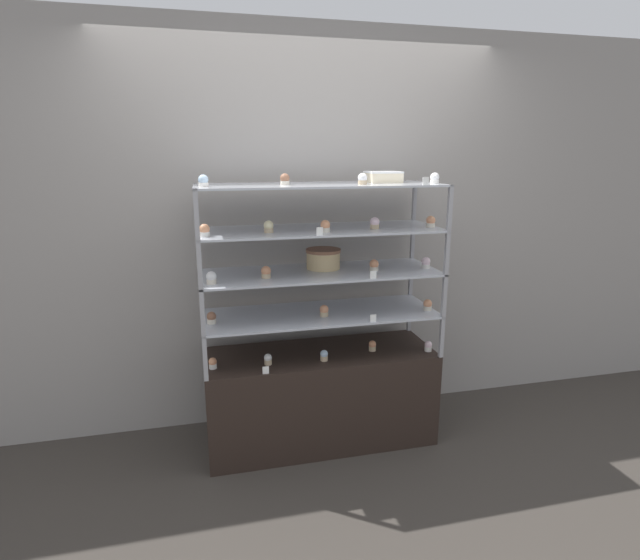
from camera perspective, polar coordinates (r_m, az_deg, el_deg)
ground_plane at (r=3.43m, az=0.00°, el=-17.56°), size 20.00×20.00×0.00m
back_wall at (r=3.35m, az=-1.62°, el=5.50°), size 8.00×0.05×2.60m
display_base at (r=3.28m, az=0.00°, el=-13.10°), size 1.42×0.51×0.60m
display_riser_lower at (r=3.07m, az=0.00°, el=-4.01°), size 1.42×0.51×0.26m
display_riser_middle at (r=3.00m, az=0.00°, el=0.70°), size 1.42×0.51×0.26m
display_riser_upper at (r=2.95m, az=0.00°, el=5.61°), size 1.42×0.51×0.26m
display_riser_top at (r=2.92m, az=0.00°, el=10.65°), size 1.42×0.51×0.26m
layer_cake_centerpiece at (r=3.07m, az=0.38°, el=2.45°), size 0.21×0.21×0.12m
sheet_cake_frosted at (r=3.08m, az=7.22°, el=11.61°), size 0.20×0.17×0.07m
cupcake_0 at (r=2.98m, az=-12.16°, el=-9.28°), size 0.05×0.05×0.07m
cupcake_1 at (r=2.99m, az=-5.97°, el=-8.99°), size 0.05×0.05×0.07m
cupcake_2 at (r=3.03m, az=0.47°, el=-8.60°), size 0.05×0.05×0.07m
cupcake_3 at (r=3.19m, az=6.00°, el=-7.48°), size 0.05×0.05×0.07m
cupcake_4 at (r=3.23m, az=12.26°, el=-7.39°), size 0.05×0.05×0.07m
price_tag_0 at (r=2.87m, az=-6.22°, el=-10.21°), size 0.04×0.00×0.04m
cupcake_5 at (r=2.94m, az=-12.29°, el=-4.24°), size 0.05×0.05×0.07m
cupcake_6 at (r=3.00m, az=0.47°, el=-3.54°), size 0.05×0.05×0.07m
cupcake_7 at (r=3.18m, az=12.20°, el=-2.80°), size 0.05×0.05×0.07m
price_tag_1 at (r=2.92m, az=6.10°, el=-4.35°), size 0.04×0.00×0.04m
cupcake_8 at (r=2.77m, az=-12.32°, el=0.24°), size 0.06×0.06×0.07m
cupcake_9 at (r=2.86m, az=-6.19°, el=0.89°), size 0.06×0.06×0.07m
cupcake_10 at (r=3.03m, az=6.20°, el=1.68°), size 0.06×0.06×0.07m
cupcake_11 at (r=3.15m, az=12.00°, el=1.93°), size 0.06×0.06×0.07m
price_tag_2 at (r=2.84m, az=6.10°, el=0.60°), size 0.04×0.00×0.04m
cupcake_12 at (r=2.73m, az=-13.05°, el=5.53°), size 0.06×0.06×0.07m
cupcake_13 at (r=2.82m, az=-5.89°, el=6.07°), size 0.06×0.06×0.07m
cupcake_14 at (r=2.82m, az=0.59°, el=6.16°), size 0.06×0.06×0.07m
cupcake_15 at (r=2.96m, az=6.27°, el=6.47°), size 0.06×0.06×0.07m
cupcake_16 at (r=3.08m, az=12.54°, el=6.52°), size 0.06×0.06×0.07m
price_tag_3 at (r=2.70m, az=-0.03°, el=5.59°), size 0.04×0.00×0.04m
cupcake_17 at (r=2.74m, az=-13.20°, el=10.95°), size 0.05×0.05×0.06m
cupcake_18 at (r=2.84m, az=-4.04°, el=11.39°), size 0.05×0.05×0.06m
cupcake_19 at (r=2.90m, az=4.88°, el=11.43°), size 0.05×0.05×0.06m
cupcake_20 at (r=3.03m, az=12.97°, el=11.24°), size 0.05×0.05×0.06m
price_tag_4 at (r=2.88m, az=11.99°, el=11.01°), size 0.04×0.00×0.04m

